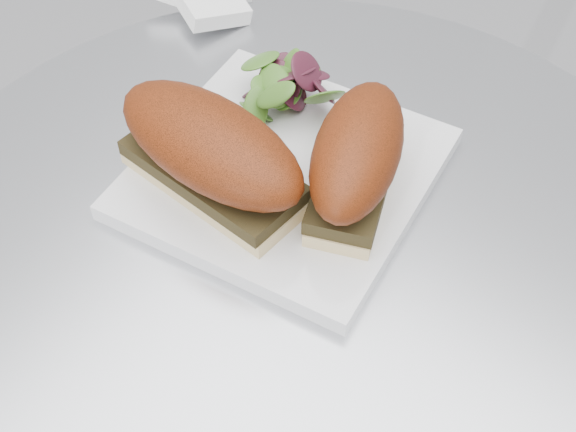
% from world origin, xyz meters
% --- Properties ---
extents(table, '(0.70, 0.70, 0.73)m').
position_xyz_m(table, '(0.00, 0.00, 0.49)').
color(table, silver).
rests_on(table, ground).
extents(plate, '(0.26, 0.26, 0.02)m').
position_xyz_m(plate, '(-0.06, 0.06, 0.74)').
color(plate, silver).
rests_on(plate, table).
extents(sandwich_left, '(0.19, 0.10, 0.08)m').
position_xyz_m(sandwich_left, '(-0.09, 0.01, 0.79)').
color(sandwich_left, '#CFB681').
rests_on(sandwich_left, plate).
extents(sandwich_right, '(0.12, 0.17, 0.08)m').
position_xyz_m(sandwich_right, '(0.00, 0.07, 0.79)').
color(sandwich_right, '#CFB681').
rests_on(sandwich_right, plate).
extents(salad, '(0.09, 0.09, 0.05)m').
position_xyz_m(salad, '(-0.10, 0.13, 0.77)').
color(salad, '#527C28').
rests_on(salad, plate).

